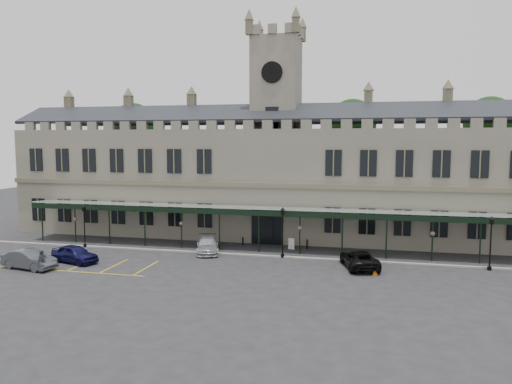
% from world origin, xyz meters
% --- Properties ---
extents(ground, '(140.00, 140.00, 0.00)m').
position_xyz_m(ground, '(0.00, 0.00, 0.00)').
color(ground, '#252527').
extents(station_building, '(60.00, 10.36, 17.30)m').
position_xyz_m(station_building, '(0.00, 15.91, 6.47)').
color(station_building, '#686357').
rests_on(station_building, ground).
extents(clock_tower, '(5.60, 5.60, 24.80)m').
position_xyz_m(clock_tower, '(0.00, 16.00, 13.11)').
color(clock_tower, '#686357').
rests_on(clock_tower, ground).
extents(canopy, '(50.00, 4.10, 4.30)m').
position_xyz_m(canopy, '(0.00, 7.46, 2.40)').
color(canopy, '#8C9E93').
rests_on(canopy, ground).
extents(kerb, '(60.00, 0.40, 0.12)m').
position_xyz_m(kerb, '(0.00, 5.50, 0.06)').
color(kerb, gray).
rests_on(kerb, ground).
extents(parking_markings, '(16.00, 6.00, 0.01)m').
position_xyz_m(parking_markings, '(-14.00, -1.50, 0.00)').
color(parking_markings, gold).
rests_on(parking_markings, ground).
extents(tree_behind_left, '(6.00, 6.00, 16.00)m').
position_xyz_m(tree_behind_left, '(-22.00, 25.00, 12.81)').
color(tree_behind_left, '#332314').
rests_on(tree_behind_left, ground).
extents(tree_behind_mid, '(6.00, 6.00, 16.00)m').
position_xyz_m(tree_behind_mid, '(8.00, 25.00, 12.81)').
color(tree_behind_mid, '#332314').
rests_on(tree_behind_mid, ground).
extents(tree_behind_right, '(6.00, 6.00, 16.00)m').
position_xyz_m(tree_behind_right, '(24.00, 25.00, 12.81)').
color(tree_behind_right, '#332314').
rests_on(tree_behind_right, ground).
extents(lamp_post_left, '(0.41, 0.41, 4.38)m').
position_xyz_m(lamp_post_left, '(-17.75, 5.36, 2.60)').
color(lamp_post_left, black).
rests_on(lamp_post_left, ground).
extents(lamp_post_mid, '(0.45, 0.45, 4.74)m').
position_xyz_m(lamp_post_mid, '(2.66, 5.44, 2.81)').
color(lamp_post_mid, black).
rests_on(lamp_post_mid, ground).
extents(lamp_post_right, '(0.43, 0.43, 4.58)m').
position_xyz_m(lamp_post_right, '(20.34, 4.94, 2.72)').
color(lamp_post_right, black).
rests_on(lamp_post_right, ground).
extents(traffic_cone, '(0.45, 0.45, 0.72)m').
position_xyz_m(traffic_cone, '(10.99, 1.23, 0.35)').
color(traffic_cone, '#E15907').
rests_on(traffic_cone, ground).
extents(sign_board, '(0.63, 0.23, 1.10)m').
position_xyz_m(sign_board, '(2.89, 9.14, 0.54)').
color(sign_board, black).
rests_on(sign_board, ground).
extents(bollard_left, '(0.15, 0.15, 0.85)m').
position_xyz_m(bollard_left, '(-2.31, 9.87, 0.42)').
color(bollard_left, black).
rests_on(bollard_left, ground).
extents(bollard_right, '(0.17, 0.17, 0.93)m').
position_xyz_m(bollard_right, '(4.40, 9.70, 0.47)').
color(bollard_right, black).
rests_on(bollard_right, ground).
extents(car_left_a, '(4.99, 3.15, 1.58)m').
position_xyz_m(car_left_a, '(-15.00, -0.65, 0.79)').
color(car_left_a, '#0D0D3A').
rests_on(car_left_a, ground).
extents(car_left_b, '(5.15, 2.57, 1.62)m').
position_xyz_m(car_left_b, '(-17.50, -3.45, 0.81)').
color(car_left_b, '#3E4147').
rests_on(car_left_b, ground).
extents(car_taxi, '(3.57, 5.49, 1.48)m').
position_xyz_m(car_taxi, '(-4.76, 5.75, 0.74)').
color(car_taxi, '#A4A6AB').
rests_on(car_taxi, ground).
extents(car_van, '(3.89, 5.88, 1.50)m').
position_xyz_m(car_van, '(9.68, 3.27, 0.75)').
color(car_van, black).
rests_on(car_van, ground).
extents(person_a, '(0.80, 0.82, 1.90)m').
position_xyz_m(person_a, '(-15.51, -4.42, 0.95)').
color(person_a, black).
rests_on(person_a, ground).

